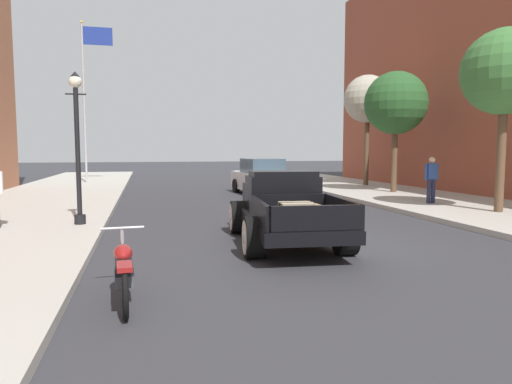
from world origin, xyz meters
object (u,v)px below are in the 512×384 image
at_px(motorcycle_parked, 124,269).
at_px(car_background_white, 261,178).
at_px(street_tree_nearest, 505,73).
at_px(street_tree_third, 368,100).
at_px(street_tree_second, 396,103).
at_px(hotrod_truck_black, 283,208).
at_px(pedestrian_sidewalk_right, 431,177).
at_px(flagpole, 88,84).
at_px(street_lamp_near, 77,136).

relative_size(motorcycle_parked, car_background_white, 0.48).
relative_size(street_tree_nearest, street_tree_third, 0.94).
height_order(street_tree_nearest, street_tree_third, street_tree_third).
bearing_deg(street_tree_second, motorcycle_parked, -132.31).
bearing_deg(street_tree_nearest, street_tree_third, 84.28).
height_order(hotrod_truck_black, car_background_white, car_background_white).
bearing_deg(car_background_white, street_tree_third, 20.91).
relative_size(hotrod_truck_black, pedestrian_sidewalk_right, 3.05).
bearing_deg(street_tree_nearest, hotrod_truck_black, -164.87).
xyz_separation_m(car_background_white, flagpole, (-8.24, 7.93, 5.00)).
distance_m(pedestrian_sidewalk_right, street_tree_second, 5.36).
height_order(hotrod_truck_black, street_tree_second, street_tree_second).
relative_size(hotrod_truck_black, street_tree_third, 0.86).
bearing_deg(car_background_white, pedestrian_sidewalk_right, -51.62).
relative_size(street_tree_nearest, street_tree_second, 1.03).
bearing_deg(hotrod_truck_black, pedestrian_sidewalk_right, 33.31).
distance_m(flagpole, street_tree_second, 17.04).
height_order(motorcycle_parked, flagpole, flagpole).
relative_size(pedestrian_sidewalk_right, street_lamp_near, 0.43).
height_order(pedestrian_sidewalk_right, street_lamp_near, street_lamp_near).
bearing_deg(hotrod_truck_black, street_tree_nearest, 15.13).
height_order(car_background_white, street_tree_third, street_tree_third).
xyz_separation_m(pedestrian_sidewalk_right, flagpole, (-12.96, 13.89, 4.68)).
bearing_deg(flagpole, street_lamp_near, -84.81).
xyz_separation_m(car_background_white, street_tree_third, (6.48, 2.48, 3.95)).
bearing_deg(car_background_white, motorcycle_parked, -111.37).
distance_m(flagpole, street_tree_nearest, 21.35).
relative_size(car_background_white, flagpole, 0.48).
bearing_deg(flagpole, motorcycle_parked, -82.77).
bearing_deg(street_tree_nearest, pedestrian_sidewalk_right, 105.18).
bearing_deg(hotrod_truck_black, flagpole, 108.32).
distance_m(street_lamp_near, street_tree_second, 14.13).
bearing_deg(hotrod_truck_black, motorcycle_parked, -133.50).
height_order(pedestrian_sidewalk_right, flagpole, flagpole).
distance_m(motorcycle_parked, street_tree_third, 20.77).
height_order(car_background_white, street_tree_second, street_tree_second).
bearing_deg(street_tree_second, street_lamp_near, -153.51).
relative_size(car_background_white, pedestrian_sidewalk_right, 2.68).
bearing_deg(street_tree_nearest, car_background_white, 122.59).
bearing_deg(street_lamp_near, street_tree_nearest, -2.47).
distance_m(hotrod_truck_black, pedestrian_sidewalk_right, 8.22).
height_order(pedestrian_sidewalk_right, street_tree_third, street_tree_third).
bearing_deg(street_tree_third, flagpole, 159.67).
height_order(flagpole, street_tree_second, flagpole).
relative_size(street_lamp_near, street_tree_second, 0.72).
xyz_separation_m(flagpole, street_tree_third, (14.73, -5.46, -1.06)).
height_order(hotrod_truck_black, street_tree_third, street_tree_third).
bearing_deg(motorcycle_parked, pedestrian_sidewalk_right, 38.18).
distance_m(hotrod_truck_black, car_background_white, 10.69).
bearing_deg(motorcycle_parked, street_tree_third, 54.00).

